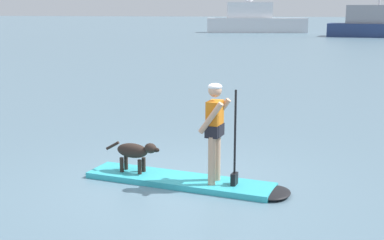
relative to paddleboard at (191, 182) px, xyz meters
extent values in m
plane|color=slate|center=(-0.23, 0.04, -0.05)|extent=(400.00, 400.00, 0.00)
cube|color=#33B2BF|center=(-0.23, 0.04, 0.00)|extent=(3.35, 1.26, 0.10)
ellipsoid|color=black|center=(1.39, -0.23, 0.00)|extent=(0.67, 0.78, 0.10)
cylinder|color=tan|center=(0.42, 0.06, 0.45)|extent=(0.12, 0.12, 0.81)
cylinder|color=tan|center=(0.38, -0.19, 0.45)|extent=(0.12, 0.12, 0.81)
cube|color=black|center=(0.40, -0.07, 0.94)|extent=(0.27, 0.39, 0.20)
cube|color=orange|center=(0.40, -0.07, 1.14)|extent=(0.25, 0.37, 0.57)
sphere|color=tan|center=(0.40, -0.07, 1.60)|extent=(0.22, 0.22, 0.22)
ellipsoid|color=white|center=(0.40, -0.07, 1.66)|extent=(0.23, 0.23, 0.11)
cylinder|color=tan|center=(0.43, 0.12, 1.18)|extent=(0.43, 0.16, 0.54)
cylinder|color=tan|center=(0.37, -0.25, 1.18)|extent=(0.43, 0.16, 0.54)
cylinder|color=black|center=(0.75, -0.12, 0.84)|extent=(0.04, 0.04, 1.58)
cube|color=black|center=(0.75, -0.12, 0.15)|extent=(0.11, 0.19, 0.20)
ellipsoid|color=#2D231E|center=(-1.11, 0.18, 0.44)|extent=(0.62, 0.31, 0.26)
ellipsoid|color=#2D231E|center=(-0.76, 0.12, 0.51)|extent=(0.24, 0.19, 0.18)
ellipsoid|color=black|center=(-0.65, 0.11, 0.50)|extent=(0.13, 0.10, 0.08)
cylinder|color=#2D231E|center=(-1.50, 0.24, 0.49)|extent=(0.27, 0.09, 0.18)
cylinder|color=#2D231E|center=(-0.92, 0.23, 0.18)|extent=(0.07, 0.07, 0.26)
cylinder|color=#2D231E|center=(-0.94, 0.08, 0.18)|extent=(0.07, 0.07, 0.26)
cylinder|color=#2D231E|center=(-1.27, 0.28, 0.18)|extent=(0.07, 0.07, 0.26)
cylinder|color=#2D231E|center=(-1.30, 0.13, 0.18)|extent=(0.07, 0.07, 0.26)
cube|color=silver|center=(-4.98, 58.98, 0.86)|extent=(12.79, 5.17, 1.82)
cube|color=silver|center=(-5.92, 58.98, 2.74)|extent=(5.92, 3.13, 1.94)
cube|color=navy|center=(8.25, 51.10, 0.66)|extent=(9.64, 4.93, 1.41)
cube|color=gray|center=(7.56, 51.10, 2.33)|extent=(4.50, 3.27, 1.93)
cylinder|color=silver|center=(7.56, 51.10, 2.56)|extent=(3.20, 0.64, 0.14)
camera|label=1|loc=(1.87, -8.20, 2.87)|focal=48.71mm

